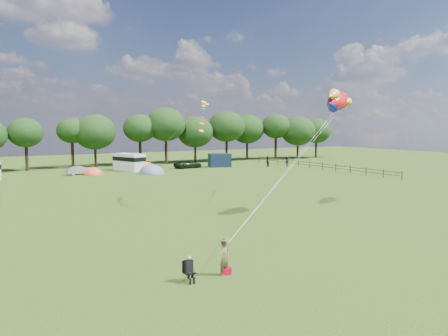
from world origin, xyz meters
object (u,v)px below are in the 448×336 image
tent_orange (93,175)px  car_b (80,170)px  campervan_c (129,162)px  camp_chair (189,266)px  walker_a (267,161)px  tent_greyblue (152,174)px  kite_flyer (225,258)px  car_c (148,166)px  fish_kite (337,101)px  walker_b (287,161)px  car_d (188,164)px

tent_orange → car_b: bearing=143.5°
campervan_c → camp_chair: campervan_c is taller
tent_orange → walker_a: walker_a is taller
car_b → tent_greyblue: 10.14m
kite_flyer → camp_chair: kite_flyer is taller
car_c → tent_orange: bearing=89.3°
fish_kite → walker_a: bearing=34.4°
walker_b → fish_kite: bearing=38.7°
car_c → car_d: car_c is taller
tent_orange → kite_flyer: size_ratio=1.76×
tent_orange → tent_greyblue: 8.24m
car_c → tent_greyblue: (-1.08, -4.78, -0.68)m
tent_orange → fish_kite: fish_kite is taller
car_b → tent_greyblue: bearing=-115.7°
tent_orange → walker_b: 32.02m
car_b → kite_flyer: size_ratio=2.11×
camp_chair → walker_a: walker_a is taller
camp_chair → car_b: bearing=80.4°
car_c → tent_orange: size_ratio=1.57×
kite_flyer → fish_kite: (14.97, 8.45, 8.17)m
car_c → fish_kite: (1.91, -39.38, 8.32)m
tent_orange → camp_chair: size_ratio=2.42×
car_d → campervan_c: 9.75m
camp_chair → walker_a: 55.62m
tent_greyblue → walker_a: 20.88m
tent_orange → camp_chair: bearing=-97.5°
car_b → tent_orange: (1.57, -1.16, -0.61)m
car_d → campervan_c: bearing=80.4°
kite_flyer → fish_kite: 19.03m
camp_chair → tent_greyblue: bearing=68.0°
camp_chair → fish_kite: bearing=22.4°
car_c → walker_a: 20.25m
campervan_c → kite_flyer: size_ratio=3.50×
car_d → kite_flyer: (-20.10, -47.99, 0.19)m
tent_greyblue → walker_a: size_ratio=2.25×
walker_a → camp_chair: bearing=27.6°
tent_orange → walker_a: size_ratio=1.60×
car_d → walker_a: size_ratio=2.58×
tent_orange → walker_a: (28.64, -2.25, 0.90)m
car_d → walker_a: 13.50m
tent_orange → campervan_c: bearing=26.7°
fish_kite → walker_b: (21.02, 33.68, -8.13)m
tent_orange → fish_kite: (10.78, -37.28, 8.99)m
camp_chair → fish_kite: 20.57m
car_b → tent_greyblue: size_ratio=0.86×
camp_chair → walker_b: bearing=43.9°
car_c → tent_greyblue: bearing=153.3°
kite_flyer → fish_kite: bearing=1.7°
car_b → walker_b: size_ratio=2.02×
walker_b → car_b: bearing=-27.4°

